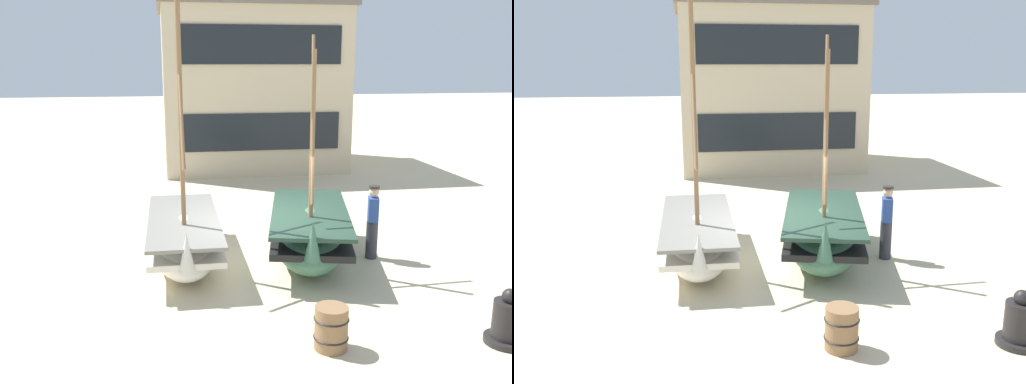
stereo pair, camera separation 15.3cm
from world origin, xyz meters
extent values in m
plane|color=beige|center=(0.00, 0.00, 0.00)|extent=(120.00, 120.00, 0.00)
ellipsoid|color=#427056|center=(1.07, 0.15, 0.57)|extent=(2.55, 4.40, 1.14)
cube|color=black|center=(1.07, 0.15, 0.71)|extent=(2.53, 4.25, 0.14)
cube|color=#243D2F|center=(1.07, 0.15, 1.10)|extent=(2.58, 4.33, 0.08)
cone|color=#427056|center=(0.61, -1.78, 1.09)|extent=(0.39, 0.39, 0.80)
cylinder|color=olive|center=(0.95, -0.35, 2.71)|extent=(0.10, 0.10, 3.81)
cylinder|color=olive|center=(0.95, -0.35, 3.25)|extent=(0.43, 1.54, 3.34)
cube|color=olive|center=(1.14, 0.45, 0.97)|extent=(1.54, 0.52, 0.06)
ellipsoid|color=silver|center=(-1.72, 0.47, 0.51)|extent=(1.54, 4.39, 1.02)
cube|color=silver|center=(-1.72, 0.47, 0.64)|extent=(1.56, 4.22, 0.12)
cube|color=gray|center=(-1.72, 0.47, 0.98)|extent=(1.59, 4.31, 0.07)
cone|color=silver|center=(-1.74, -1.63, 0.97)|extent=(0.30, 0.30, 0.71)
cylinder|color=olive|center=(-1.72, -0.07, 3.25)|extent=(0.10, 0.10, 5.08)
cylinder|color=olive|center=(-1.72, -0.07, 4.14)|extent=(0.10, 2.61, 3.45)
cube|color=olive|center=(-1.71, 0.80, 0.86)|extent=(1.42, 0.18, 0.06)
cylinder|color=#33333D|center=(2.48, -0.04, 0.44)|extent=(0.26, 0.26, 0.88)
cube|color=#2D4C99|center=(2.48, -0.04, 1.15)|extent=(0.31, 0.41, 0.54)
sphere|color=beige|center=(2.48, -0.04, 1.54)|extent=(0.22, 0.22, 0.22)
cylinder|color=#2D2823|center=(2.48, -0.04, 1.66)|extent=(0.24, 0.24, 0.05)
cylinder|color=black|center=(3.16, -4.12, 0.05)|extent=(0.67, 0.67, 0.10)
cylinder|color=black|center=(3.16, -4.12, 0.41)|extent=(0.47, 0.47, 0.61)
sphere|color=black|center=(3.16, -4.12, 0.80)|extent=(0.26, 0.26, 0.26)
cylinder|color=olive|center=(0.36, -3.81, 0.35)|extent=(0.52, 0.52, 0.70)
torus|color=black|center=(0.36, -3.81, 0.50)|extent=(0.56, 0.56, 0.03)
torus|color=black|center=(0.36, -3.81, 0.20)|extent=(0.56, 0.56, 0.03)
cube|color=beige|center=(1.61, 12.07, 3.19)|extent=(7.20, 5.73, 6.39)
cube|color=#70665B|center=(1.61, 12.07, 6.54)|extent=(7.49, 5.96, 0.30)
cube|color=black|center=(1.61, 9.18, 1.76)|extent=(6.05, 0.06, 1.41)
cube|color=black|center=(1.61, 9.18, 4.95)|extent=(6.05, 0.06, 1.41)
camera|label=1|loc=(-2.10, -11.32, 4.38)|focal=38.69mm
camera|label=2|loc=(-1.95, -11.34, 4.38)|focal=38.69mm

